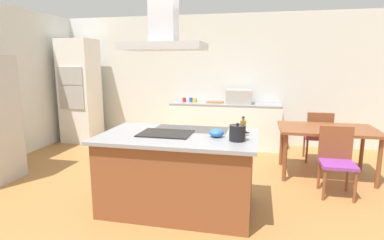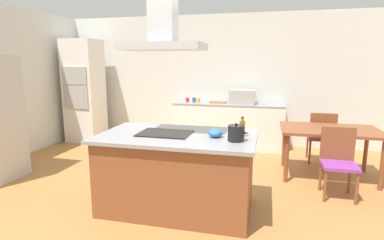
% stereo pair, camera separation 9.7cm
% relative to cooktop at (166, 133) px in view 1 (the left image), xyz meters
% --- Properties ---
extents(ground, '(16.00, 16.00, 0.00)m').
position_rel_cooktop_xyz_m(ground, '(0.15, 1.50, -0.91)').
color(ground, '#AD753D').
extents(wall_back, '(7.20, 0.10, 2.70)m').
position_rel_cooktop_xyz_m(wall_back, '(0.15, 3.25, 0.44)').
color(wall_back, silver).
rests_on(wall_back, ground).
extents(kitchen_island, '(1.80, 1.08, 0.90)m').
position_rel_cooktop_xyz_m(kitchen_island, '(0.15, 0.00, -0.45)').
color(kitchen_island, brown).
rests_on(kitchen_island, ground).
extents(cooktop, '(0.60, 0.44, 0.01)m').
position_rel_cooktop_xyz_m(cooktop, '(0.00, 0.00, 0.00)').
color(cooktop, black).
rests_on(cooktop, kitchen_island).
extents(tea_kettle, '(0.22, 0.17, 0.19)m').
position_rel_cooktop_xyz_m(tea_kettle, '(0.84, -0.14, 0.08)').
color(tea_kettle, black).
rests_on(tea_kettle, kitchen_island).
extents(olive_oil_bottle, '(0.06, 0.06, 0.22)m').
position_rel_cooktop_xyz_m(olive_oil_bottle, '(0.88, 0.08, 0.09)').
color(olive_oil_bottle, olive).
rests_on(olive_oil_bottle, kitchen_island).
extents(mixing_bowl, '(0.17, 0.17, 0.09)m').
position_rel_cooktop_xyz_m(mixing_bowl, '(0.60, -0.02, 0.04)').
color(mixing_bowl, '#2D6BB7').
rests_on(mixing_bowl, kitchen_island).
extents(back_counter, '(2.21, 0.62, 0.90)m').
position_rel_cooktop_xyz_m(back_counter, '(0.38, 2.88, -0.46)').
color(back_counter, white).
rests_on(back_counter, ground).
extents(countertop_microwave, '(0.50, 0.38, 0.28)m').
position_rel_cooktop_xyz_m(countertop_microwave, '(0.65, 2.88, 0.13)').
color(countertop_microwave, '#B2AFAA').
rests_on(countertop_microwave, back_counter).
extents(coffee_mug_red, '(0.08, 0.08, 0.09)m').
position_rel_cooktop_xyz_m(coffee_mug_red, '(-0.49, 2.90, 0.04)').
color(coffee_mug_red, red).
rests_on(coffee_mug_red, back_counter).
extents(coffee_mug_blue, '(0.08, 0.08, 0.09)m').
position_rel_cooktop_xyz_m(coffee_mug_blue, '(-0.35, 2.93, 0.04)').
color(coffee_mug_blue, '#2D56B2').
rests_on(coffee_mug_blue, back_counter).
extents(coffee_mug_yellow, '(0.08, 0.08, 0.09)m').
position_rel_cooktop_xyz_m(coffee_mug_yellow, '(-0.25, 2.87, 0.04)').
color(coffee_mug_yellow, gold).
rests_on(coffee_mug_yellow, back_counter).
extents(cutting_board, '(0.34, 0.24, 0.02)m').
position_rel_cooktop_xyz_m(cutting_board, '(0.16, 2.93, 0.00)').
color(cutting_board, '#995B33').
rests_on(cutting_board, back_counter).
extents(wall_oven_stack, '(0.70, 0.66, 2.20)m').
position_rel_cooktop_xyz_m(wall_oven_stack, '(-2.75, 2.65, 0.20)').
color(wall_oven_stack, white).
rests_on(wall_oven_stack, ground).
extents(dining_table, '(1.40, 0.90, 0.75)m').
position_rel_cooktop_xyz_m(dining_table, '(2.07, 1.51, -0.24)').
color(dining_table, brown).
rests_on(dining_table, ground).
extents(chair_facing_back_wall, '(0.42, 0.42, 0.89)m').
position_rel_cooktop_xyz_m(chair_facing_back_wall, '(2.07, 2.17, -0.40)').
color(chair_facing_back_wall, purple).
rests_on(chair_facing_back_wall, ground).
extents(chair_facing_island, '(0.42, 0.42, 0.89)m').
position_rel_cooktop_xyz_m(chair_facing_island, '(2.07, 0.84, -0.40)').
color(chair_facing_island, purple).
rests_on(chair_facing_island, ground).
extents(range_hood, '(0.90, 0.55, 0.78)m').
position_rel_cooktop_xyz_m(range_hood, '(0.00, 0.00, 1.20)').
color(range_hood, '#ADADB2').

